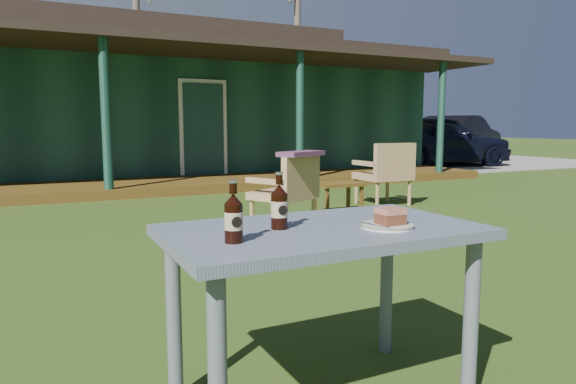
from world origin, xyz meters
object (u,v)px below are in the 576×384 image
car_near (435,140)px  cola_bottle_near (279,206)px  plate (387,225)px  armchair_left (289,188)px  cafe_table (322,252)px  armchair_right (387,170)px  side_table (338,187)px  cake_slice (390,216)px  cola_bottle_far (234,218)px  car_far (458,138)px

car_near → cola_bottle_near: bearing=142.5°
plate → armchair_left: armchair_left is taller
cafe_table → armchair_right: bearing=50.2°
armchair_right → side_table: armchair_right is taller
cafe_table → cake_slice: size_ratio=13.04×
cake_slice → armchair_left: bearing=69.9°
car_near → armchair_right: car_near is taller
plate → cola_bottle_far: size_ratio=0.97×
car_near → cake_slice: (-8.64, -9.30, 0.05)m
cake_slice → cola_bottle_near: (-0.39, 0.17, 0.04)m
car_near → plate: size_ratio=20.72×
car_far → armchair_left: car_far is taller
plate → armchair_right: bearing=52.8°
car_far → plate: size_ratio=21.42×
cola_bottle_far → armchair_right: 5.67m
armchair_left → armchair_right: bearing=24.8°
cafe_table → armchair_right: 5.32m
car_far → cafe_table: 16.01m
car_far → armchair_left: size_ratio=5.48×
car_far → armchair_right: car_far is taller
cola_bottle_near → cola_bottle_far: cola_bottle_near is taller
plate → armchair_left: 3.53m
cake_slice → cola_bottle_near: cola_bottle_near is taller
cola_bottle_far → armchair_right: bearing=47.7°
car_far → cake_slice: 15.94m
plate → car_far: bearing=44.6°
cola_bottle_far → armchair_left: 3.77m
car_near → side_table: (-6.44, -5.39, -0.38)m
cola_bottle_near → cola_bottle_far: 0.27m
cola_bottle_far → armchair_right: (3.81, 4.19, -0.31)m
cake_slice → cola_bottle_far: size_ratio=0.44×
cola_bottle_far → armchair_right: cola_bottle_far is taller
cafe_table → car_near: bearing=46.0°
cake_slice → plate: bearing=150.4°
cafe_table → cake_slice: (0.22, -0.13, 0.15)m
cake_slice → side_table: size_ratio=0.15×
cake_slice → armchair_left: same height
car_near → car_far: 3.30m
armchair_left → cake_slice: bearing=-110.1°
cola_bottle_far → armchair_left: cola_bottle_far is taller
cafe_table → cola_bottle_near: (-0.17, 0.03, 0.19)m
cake_slice → armchair_right: size_ratio=0.11×
car_far → side_table: car_far is taller
armchair_right → side_table: 1.03m
cafe_table → side_table: (2.43, 3.78, -0.28)m
cafe_table → car_far: bearing=43.7°
cafe_table → cola_bottle_near: cola_bottle_near is taller
cola_bottle_near → side_table: size_ratio=0.36×
car_far → plate: car_far is taller
cola_bottle_far → armchair_left: (1.83, 3.28, -0.36)m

